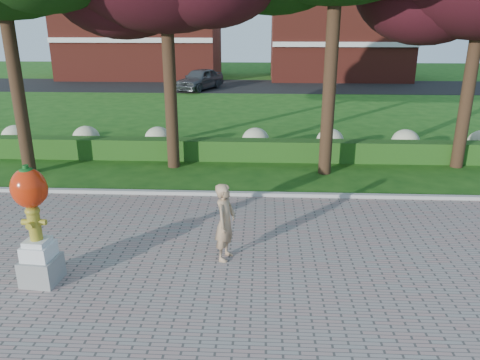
{
  "coord_description": "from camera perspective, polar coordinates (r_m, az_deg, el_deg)",
  "views": [
    {
      "loc": [
        1.27,
        -10.48,
        5.21
      ],
      "look_at": [
        0.71,
        1.0,
        1.24
      ],
      "focal_mm": 35.0,
      "sensor_mm": 36.0,
      "label": 1
    }
  ],
  "objects": [
    {
      "name": "ground",
      "position": [
        11.77,
        -3.72,
        -7.25
      ],
      "size": [
        100.0,
        100.0,
        0.0
      ],
      "primitive_type": "plane",
      "color": "#1A4912",
      "rests_on": "ground"
    },
    {
      "name": "walkway",
      "position": [
        8.4,
        -6.92,
        -19.27
      ],
      "size": [
        40.0,
        14.0,
        0.04
      ],
      "primitive_type": "cube",
      "color": "gray",
      "rests_on": "ground"
    },
    {
      "name": "curb",
      "position": [
        14.48,
        -2.42,
        -1.72
      ],
      "size": [
        40.0,
        0.18,
        0.15
      ],
      "primitive_type": "cube",
      "color": "#ADADA5",
      "rests_on": "ground"
    },
    {
      "name": "lawn_hedge",
      "position": [
        18.17,
        -1.31,
        3.71
      ],
      "size": [
        24.0,
        0.7,
        0.8
      ],
      "primitive_type": "cube",
      "color": "#184E16",
      "rests_on": "ground"
    },
    {
      "name": "hydrangea_row",
      "position": [
        19.07,
        0.62,
        4.92
      ],
      "size": [
        20.1,
        1.1,
        0.99
      ],
      "color": "beige",
      "rests_on": "ground"
    },
    {
      "name": "street",
      "position": [
        38.85,
        0.93,
        11.38
      ],
      "size": [
        50.0,
        8.0,
        0.02
      ],
      "primitive_type": "cube",
      "color": "black",
      "rests_on": "ground"
    },
    {
      "name": "building_left",
      "position": [
        45.92,
        -11.9,
        16.55
      ],
      "size": [
        14.0,
        8.0,
        7.0
      ],
      "primitive_type": "cube",
      "color": "maroon",
      "rests_on": "ground"
    },
    {
      "name": "building_right",
      "position": [
        45.03,
        11.88,
        16.13
      ],
      "size": [
        12.0,
        8.0,
        6.4
      ],
      "primitive_type": "cube",
      "color": "maroon",
      "rests_on": "ground"
    },
    {
      "name": "hydrant_sculpture",
      "position": [
        10.18,
        -23.8,
        -4.76
      ],
      "size": [
        0.74,
        0.74,
        2.54
      ],
      "rotation": [
        0.0,
        0.0,
        -0.08
      ],
      "color": "gray",
      "rests_on": "walkway"
    },
    {
      "name": "woman",
      "position": [
        10.43,
        -1.81,
        -5.14
      ],
      "size": [
        0.6,
        0.75,
        1.79
      ],
      "primitive_type": "imported",
      "rotation": [
        0.0,
        0.0,
        1.28
      ],
      "color": "tan",
      "rests_on": "walkway"
    },
    {
      "name": "parked_car",
      "position": [
        36.81,
        -4.92,
        12.17
      ],
      "size": [
        3.72,
        5.09,
        1.61
      ],
      "primitive_type": "imported",
      "rotation": [
        0.0,
        0.0,
        -0.43
      ],
      "color": "#3F4346",
      "rests_on": "street"
    }
  ]
}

